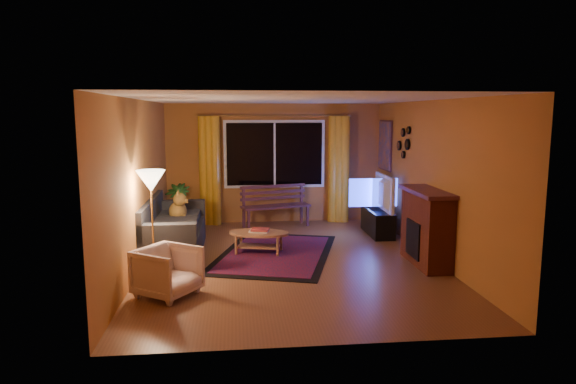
{
  "coord_description": "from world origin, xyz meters",
  "views": [
    {
      "loc": [
        -0.86,
        -7.76,
        2.29
      ],
      "look_at": [
        0.0,
        0.3,
        1.05
      ],
      "focal_mm": 32.0,
      "sensor_mm": 36.0,
      "label": 1
    }
  ],
  "objects": [
    {
      "name": "potted_plant",
      "position": [
        -2.0,
        2.65,
        0.44
      ],
      "size": [
        0.6,
        0.6,
        0.89
      ],
      "primitive_type": "imported",
      "rotation": [
        0.0,
        0.0,
        -0.24
      ],
      "color": "#235B1E",
      "rests_on": "ground"
    },
    {
      "name": "coffee_table",
      "position": [
        -0.46,
        0.49,
        0.18
      ],
      "size": [
        1.21,
        1.21,
        0.36
      ],
      "primitive_type": "cylinder",
      "rotation": [
        0.0,
        0.0,
        -0.24
      ],
      "color": "#A96F49",
      "rests_on": "ground"
    },
    {
      "name": "curtain_left",
      "position": [
        -1.35,
        2.88,
        1.12
      ],
      "size": [
        0.36,
        0.36,
        2.24
      ],
      "primitive_type": "cylinder",
      "color": "gold",
      "rests_on": "ground"
    },
    {
      "name": "window",
      "position": [
        0.0,
        2.94,
        1.45
      ],
      "size": [
        2.0,
        0.02,
        1.3
      ],
      "primitive_type": "cube",
      "color": "black",
      "rests_on": "wall_back"
    },
    {
      "name": "wall_right",
      "position": [
        2.26,
        0.0,
        1.25
      ],
      "size": [
        0.02,
        6.0,
        2.5
      ],
      "primitive_type": "cube",
      "color": "#B77032",
      "rests_on": "ground"
    },
    {
      "name": "floor",
      "position": [
        0.0,
        0.0,
        -0.01
      ],
      "size": [
        4.5,
        6.0,
        0.02
      ],
      "primitive_type": "cube",
      "color": "brown",
      "rests_on": "ground"
    },
    {
      "name": "rug",
      "position": [
        -0.2,
        0.42,
        0.01
      ],
      "size": [
        2.43,
        3.11,
        0.02
      ],
      "primitive_type": "cube",
      "rotation": [
        0.0,
        0.0,
        -0.29
      ],
      "color": "maroon",
      "rests_on": "ground"
    },
    {
      "name": "armchair",
      "position": [
        -1.71,
        -1.38,
        0.35
      ],
      "size": [
        0.9,
        0.91,
        0.69
      ],
      "primitive_type": "imported",
      "rotation": [
        0.0,
        0.0,
        0.97
      ],
      "color": "beige",
      "rests_on": "ground"
    },
    {
      "name": "wall_back",
      "position": [
        0.0,
        3.01,
        1.25
      ],
      "size": [
        4.5,
        0.02,
        2.5
      ],
      "primitive_type": "cube",
      "color": "#B77032",
      "rests_on": "ground"
    },
    {
      "name": "mirror_cluster",
      "position": [
        2.21,
        1.3,
        1.8
      ],
      "size": [
        0.06,
        0.6,
        0.56
      ],
      "primitive_type": null,
      "color": "black",
      "rests_on": "wall_right"
    },
    {
      "name": "ceiling",
      "position": [
        0.0,
        0.0,
        2.51
      ],
      "size": [
        4.5,
        6.0,
        0.02
      ],
      "primitive_type": "cube",
      "color": "white",
      "rests_on": "ground"
    },
    {
      "name": "painting",
      "position": [
        2.22,
        2.45,
        1.65
      ],
      "size": [
        0.04,
        0.76,
        0.96
      ],
      "primitive_type": "cube",
      "color": "#C96012",
      "rests_on": "wall_right"
    },
    {
      "name": "bench",
      "position": [
        -0.01,
        2.49,
        0.21
      ],
      "size": [
        1.47,
        0.77,
        0.42
      ],
      "primitive_type": "cube",
      "rotation": [
        0.0,
        0.0,
        0.27
      ],
      "color": "#462128",
      "rests_on": "ground"
    },
    {
      "name": "fireplace",
      "position": [
        2.05,
        -0.4,
        0.55
      ],
      "size": [
        0.4,
        1.2,
        1.1
      ],
      "primitive_type": "cube",
      "color": "maroon",
      "rests_on": "ground"
    },
    {
      "name": "tv_console",
      "position": [
        1.87,
        1.61,
        0.24
      ],
      "size": [
        0.39,
        1.14,
        0.48
      ],
      "primitive_type": "cube",
      "rotation": [
        0.0,
        0.0,
        -0.01
      ],
      "color": "black",
      "rests_on": "ground"
    },
    {
      "name": "dog",
      "position": [
        -1.83,
        1.12,
        0.68
      ],
      "size": [
        0.41,
        0.49,
        0.45
      ],
      "primitive_type": null,
      "rotation": [
        0.0,
        0.0,
        -0.29
      ],
      "color": "olive",
      "rests_on": "sofa"
    },
    {
      "name": "sofa",
      "position": [
        -1.88,
        0.62,
        0.45
      ],
      "size": [
        0.96,
        2.24,
        0.91
      ],
      "primitive_type": "cube",
      "rotation": [
        0.0,
        0.0,
        -0.0
      ],
      "color": "black",
      "rests_on": "ground"
    },
    {
      "name": "curtain_right",
      "position": [
        1.35,
        2.88,
        1.12
      ],
      "size": [
        0.36,
        0.36,
        2.24
      ],
      "primitive_type": "cylinder",
      "color": "gold",
      "rests_on": "ground"
    },
    {
      "name": "wall_left",
      "position": [
        -2.26,
        0.0,
        1.25
      ],
      "size": [
        0.02,
        6.0,
        2.5
      ],
      "primitive_type": "cube",
      "color": "#B77032",
      "rests_on": "ground"
    },
    {
      "name": "floor_lamp",
      "position": [
        -2.0,
        -0.58,
        0.76
      ],
      "size": [
        0.3,
        0.3,
        1.52
      ],
      "primitive_type": "cylinder",
      "rotation": [
        0.0,
        0.0,
        0.22
      ],
      "color": "#BF8C3F",
      "rests_on": "ground"
    },
    {
      "name": "television",
      "position": [
        1.87,
        1.61,
        0.81
      ],
      "size": [
        0.18,
        1.17,
        0.67
      ],
      "primitive_type": "imported",
      "rotation": [
        0.0,
        0.0,
        1.55
      ],
      "color": "black",
      "rests_on": "tv_console"
    },
    {
      "name": "curtain_rod",
      "position": [
        0.0,
        2.9,
        2.25
      ],
      "size": [
        3.2,
        0.03,
        0.03
      ],
      "primitive_type": "cylinder",
      "rotation": [
        0.0,
        1.57,
        0.0
      ],
      "color": "#BF8C3F",
      "rests_on": "wall_back"
    }
  ]
}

